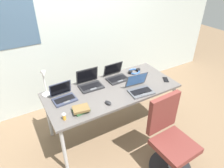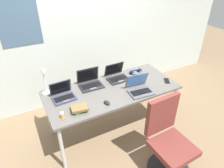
% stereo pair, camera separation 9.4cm
% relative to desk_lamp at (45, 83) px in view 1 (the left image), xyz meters
% --- Properties ---
extents(ground_plane, '(12.00, 12.00, 0.00)m').
position_rel_desk_lamp_xyz_m(ground_plane, '(0.80, -0.28, -0.94)').
color(ground_plane, '#7A6047').
extents(wall_back, '(6.00, 0.13, 2.60)m').
position_rel_desk_lamp_xyz_m(wall_back, '(0.80, 0.82, 0.36)').
color(wall_back, '#B2BCB7').
rests_on(wall_back, ground_plane).
extents(desk, '(1.80, 0.80, 0.74)m').
position_rel_desk_lamp_xyz_m(desk, '(0.80, -0.28, -0.25)').
color(desk, '#595451').
rests_on(desk, ground_plane).
extents(desk_lamp, '(0.12, 0.18, 0.40)m').
position_rel_desk_lamp_xyz_m(desk_lamp, '(0.00, 0.00, 0.00)').
color(desk_lamp, white).
rests_on(desk_lamp, desk).
extents(laptop_front_right, '(0.32, 0.26, 0.24)m').
position_rel_desk_lamp_xyz_m(laptop_front_right, '(0.57, -0.06, -0.15)').
color(laptop_front_right, '#232326').
rests_on(laptop_front_right, desk).
extents(laptop_near_lamp, '(0.31, 0.27, 0.22)m').
position_rel_desk_lamp_xyz_m(laptop_near_lamp, '(0.99, -0.07, -0.15)').
color(laptop_near_lamp, '#232326').
rests_on(laptop_near_lamp, desk).
extents(laptop_center, '(0.29, 0.25, 0.21)m').
position_rel_desk_lamp_xyz_m(laptop_center, '(0.16, -0.17, -0.15)').
color(laptop_center, '#33384C').
rests_on(laptop_center, desk).
extents(laptop_front_left, '(0.34, 0.31, 0.23)m').
position_rel_desk_lamp_xyz_m(laptop_front_left, '(1.10, -0.50, -0.15)').
color(laptop_front_left, '#515459').
rests_on(laptop_front_left, desk).
extents(computer_mouse, '(0.08, 0.11, 0.03)m').
position_rel_desk_lamp_xyz_m(computer_mouse, '(0.59, -0.54, -0.18)').
color(computer_mouse, black).
rests_on(computer_mouse, desk).
extents(cell_phone, '(0.12, 0.15, 0.01)m').
position_rel_desk_lamp_xyz_m(cell_phone, '(1.60, -0.46, -0.19)').
color(cell_phone, black).
rests_on(cell_phone, desk).
extents(headphones, '(0.21, 0.18, 0.04)m').
position_rel_desk_lamp_xyz_m(headphones, '(1.34, -0.04, -0.18)').
color(headphones, '#335999').
rests_on(headphones, desk).
extents(pill_bottle, '(0.04, 0.04, 0.08)m').
position_rel_desk_lamp_xyz_m(pill_bottle, '(0.04, -0.54, -0.16)').
color(pill_bottle, gold).
rests_on(pill_bottle, desk).
extents(book_stack, '(0.21, 0.17, 0.06)m').
position_rel_desk_lamp_xyz_m(book_stack, '(0.25, -0.50, -0.17)').
color(book_stack, '#336638').
rests_on(book_stack, desk).
extents(office_chair, '(0.52, 0.55, 0.97)m').
position_rel_desk_lamp_xyz_m(office_chair, '(1.07, -1.16, -0.54)').
color(office_chair, black).
rests_on(office_chair, ground_plane).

